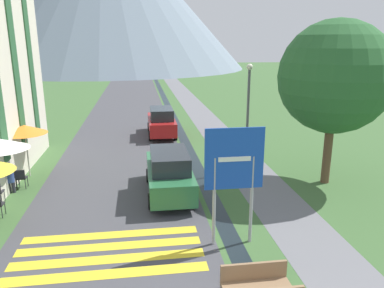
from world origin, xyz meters
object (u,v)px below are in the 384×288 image
(cafe_chair_far_right, at_px, (11,175))
(cafe_umbrella_middle_white, at_px, (1,144))
(road_sign, at_px, (234,170))
(tree_by_path, at_px, (335,77))
(person_seated_near, at_px, (10,177))
(parked_car_near, at_px, (169,172))
(cafe_chair_far_left, at_px, (21,177))
(cafe_umbrella_rear_orange, at_px, (25,129))
(streetlamp, at_px, (248,109))
(parked_car_far, at_px, (162,122))

(cafe_chair_far_right, height_order, cafe_umbrella_middle_white, cafe_umbrella_middle_white)
(road_sign, distance_m, tree_by_path, 7.19)
(road_sign, bearing_deg, person_seated_near, 147.30)
(road_sign, height_order, cafe_umbrella_middle_white, road_sign)
(parked_car_near, relative_size, tree_by_path, 0.64)
(road_sign, distance_m, cafe_chair_far_left, 9.56)
(parked_car_near, bearing_deg, cafe_umbrella_rear_orange, 154.21)
(parked_car_near, height_order, tree_by_path, tree_by_path)
(streetlamp, bearing_deg, person_seated_near, -173.08)
(cafe_umbrella_rear_orange, distance_m, tree_by_path, 13.44)
(road_sign, xyz_separation_m, streetlamp, (2.23, 6.31, 0.61))
(road_sign, distance_m, cafe_chair_far_right, 10.06)
(cafe_chair_far_left, bearing_deg, streetlamp, 7.84)
(parked_car_near, bearing_deg, parked_car_far, 88.24)
(cafe_umbrella_rear_orange, height_order, tree_by_path, tree_by_path)
(cafe_chair_far_left, distance_m, cafe_umbrella_middle_white, 1.81)
(tree_by_path, bearing_deg, parked_car_near, -177.17)
(parked_car_near, height_order, parked_car_far, same)
(cafe_umbrella_middle_white, bearing_deg, parked_car_near, -6.13)
(cafe_chair_far_right, bearing_deg, tree_by_path, 18.50)
(parked_car_near, height_order, streetlamp, streetlamp)
(parked_car_near, distance_m, cafe_umbrella_middle_white, 6.54)
(parked_car_near, xyz_separation_m, cafe_umbrella_middle_white, (-6.39, 0.69, 1.23))
(parked_car_near, distance_m, cafe_umbrella_rear_orange, 6.95)
(road_sign, bearing_deg, cafe_umbrella_rear_orange, 137.64)
(cafe_umbrella_rear_orange, xyz_separation_m, tree_by_path, (12.96, -2.63, 2.36))
(road_sign, relative_size, tree_by_path, 0.53)
(parked_car_far, height_order, tree_by_path, tree_by_path)
(parked_car_far, xyz_separation_m, cafe_umbrella_rear_orange, (-6.45, -6.72, 1.27))
(cafe_chair_far_right, distance_m, cafe_umbrella_rear_orange, 2.15)
(cafe_chair_far_left, xyz_separation_m, cafe_chair_far_right, (-0.45, 0.26, 0.00))
(parked_car_near, xyz_separation_m, tree_by_path, (6.81, 0.34, 3.63))
(parked_car_near, xyz_separation_m, streetlamp, (3.80, 2.24, 2.06))
(person_seated_near, distance_m, streetlamp, 10.48)
(cafe_chair_far_left, relative_size, person_seated_near, 0.71)
(road_sign, xyz_separation_m, cafe_chair_far_left, (-7.62, 5.47, -1.85))
(cafe_chair_far_right, bearing_deg, cafe_umbrella_rear_orange, 99.17)
(cafe_umbrella_middle_white, relative_size, cafe_umbrella_rear_orange, 0.99)
(person_seated_near, bearing_deg, streetlamp, 6.92)
(parked_car_far, xyz_separation_m, tree_by_path, (6.52, -9.35, 3.63))
(cafe_chair_far_left, bearing_deg, parked_car_far, 55.49)
(road_sign, bearing_deg, parked_car_far, 95.27)
(cafe_chair_far_left, bearing_deg, tree_by_path, -1.78)
(cafe_chair_far_left, xyz_separation_m, streetlamp, (9.85, 0.84, 2.46))
(cafe_chair_far_left, height_order, cafe_umbrella_middle_white, cafe_umbrella_middle_white)
(cafe_chair_far_right, height_order, person_seated_near, person_seated_near)
(parked_car_far, relative_size, cafe_umbrella_rear_orange, 1.76)
(cafe_chair_far_right, height_order, tree_by_path, tree_by_path)
(road_sign, relative_size, cafe_umbrella_rear_orange, 1.52)
(tree_by_path, bearing_deg, parked_car_far, 124.88)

